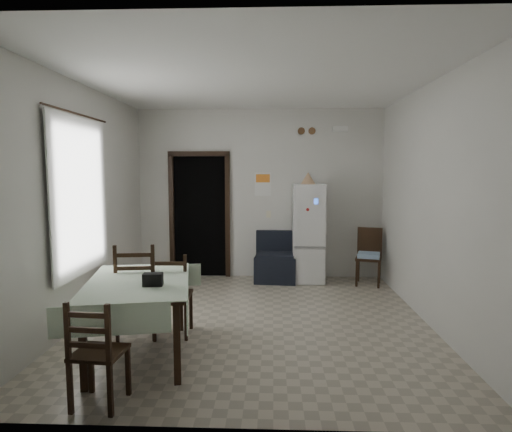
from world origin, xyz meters
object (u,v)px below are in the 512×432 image
object	(u,v)px
dining_chair_far_right	(173,293)
dining_chair_near_head	(99,351)
fridge	(309,233)
dining_chair_far_left	(138,289)
navy_seat	(276,257)
corner_chair	(369,257)
dining_table	(139,318)

from	to	relation	value
dining_chair_far_right	dining_chair_near_head	size ratio (longest dim) A/B	1.09
fridge	dining_chair_far_left	size ratio (longest dim) A/B	1.53
fridge	dining_chair_near_head	world-z (taller)	fridge
navy_seat	dining_chair_near_head	world-z (taller)	dining_chair_near_head
fridge	corner_chair	xyz separation A→B (m)	(0.96, -0.19, -0.36)
fridge	dining_chair_far_right	world-z (taller)	fridge
navy_seat	dining_table	bearing A→B (deg)	-109.97
corner_chair	navy_seat	bearing A→B (deg)	-171.42
dining_chair_far_left	navy_seat	bearing A→B (deg)	-130.02
dining_table	corner_chair	bearing A→B (deg)	33.24
dining_chair_far_left	dining_chair_far_right	bearing A→B (deg)	178.54
navy_seat	dining_chair_far_left	world-z (taller)	dining_chair_far_left
navy_seat	dining_chair_far_right	xyz separation A→B (m)	(-1.18, -2.43, 0.07)
fridge	dining_chair_far_left	world-z (taller)	fridge
dining_chair_far_right	dining_chair_far_left	bearing A→B (deg)	4.24
dining_chair_far_left	dining_chair_near_head	world-z (taller)	dining_chair_far_left
dining_table	dining_chair_near_head	world-z (taller)	dining_chair_near_head
dining_chair_near_head	fridge	bearing A→B (deg)	-111.96
dining_chair_far_left	dining_chair_near_head	size ratio (longest dim) A/B	1.22
fridge	navy_seat	size ratio (longest dim) A/B	1.99
fridge	dining_table	bearing A→B (deg)	-122.54
fridge	dining_chair_near_head	distance (m)	4.38
corner_chair	dining_chair_far_right	distance (m)	3.49
fridge	dining_table	distance (m)	3.59
dining_chair_far_right	dining_table	bearing A→B (deg)	68.36
fridge	dining_chair_near_head	bearing A→B (deg)	-116.59
fridge	dining_chair_far_right	bearing A→B (deg)	-125.19
corner_chair	dining_table	bearing A→B (deg)	-119.97
fridge	dining_chair_near_head	xyz separation A→B (m)	(-1.96, -3.90, -0.38)
dining_chair_far_left	fridge	bearing A→B (deg)	-138.14
navy_seat	dining_chair_far_left	size ratio (longest dim) A/B	0.77
navy_seat	dining_chair_near_head	size ratio (longest dim) A/B	0.94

